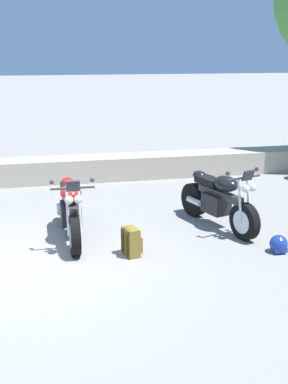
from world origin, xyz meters
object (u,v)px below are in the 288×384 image
object	(u,v)px
motorcycle_red_near_left	(71,210)
motorcycle_black_centre	(219,200)
rider_helmet	(279,244)
rider_backpack	(131,240)

from	to	relation	value
motorcycle_red_near_left	motorcycle_black_centre	xyz separation A→B (m)	(2.56, 0.01, 0.00)
rider_helmet	motorcycle_red_near_left	bearing A→B (deg)	157.07
motorcycle_red_near_left	rider_backpack	distance (m)	1.26
motorcycle_black_centre	rider_backpack	bearing A→B (deg)	-151.86
motorcycle_red_near_left	motorcycle_black_centre	size ratio (longest dim) A/B	1.02
motorcycle_red_near_left	rider_backpack	bearing A→B (deg)	-47.85
motorcycle_red_near_left	rider_helmet	xyz separation A→B (m)	(3.06, -1.29, -0.35)
rider_backpack	rider_helmet	distance (m)	2.26
rider_helmet	rider_backpack	bearing A→B (deg)	170.37
motorcycle_black_centre	rider_backpack	size ratio (longest dim) A/B	4.30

